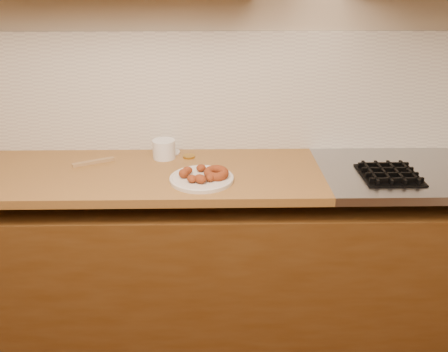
{
  "coord_description": "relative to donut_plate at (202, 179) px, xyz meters",
  "views": [
    {
      "loc": [
        0.0,
        -0.37,
        1.77
      ],
      "look_at": [
        0.04,
        1.55,
        0.93
      ],
      "focal_mm": 38.0,
      "sensor_mm": 36.0,
      "label": 1
    }
  ],
  "objects": [
    {
      "name": "donut_plate",
      "position": [
        0.0,
        0.0,
        0.0
      ],
      "size": [
        0.29,
        0.29,
        0.02
      ],
      "primitive_type": "cylinder",
      "color": "beige",
      "rests_on": "butcher_block"
    },
    {
      "name": "wall_back",
      "position": [
        0.06,
        0.43,
        0.44
      ],
      "size": [
        4.0,
        0.02,
        2.7
      ],
      "primitive_type": "cube",
      "color": "#C6B496",
      "rests_on": "ground"
    },
    {
      "name": "fried_dough_chunks",
      "position": [
        -0.03,
        -0.02,
        0.03
      ],
      "size": [
        0.17,
        0.2,
        0.04
      ],
      "color": "maroon",
      "rests_on": "donut_plate"
    },
    {
      "name": "tub_lid",
      "position": [
        -0.18,
        0.35,
        -0.0
      ],
      "size": [
        0.15,
        0.15,
        0.01
      ],
      "primitive_type": "cylinder",
      "rotation": [
        0.0,
        0.0,
        -0.28
      ],
      "color": "silver",
      "rests_on": "butcher_block"
    },
    {
      "name": "plastic_tub",
      "position": [
        -0.19,
        0.28,
        0.04
      ],
      "size": [
        0.14,
        0.14,
        0.09
      ],
      "primitive_type": "cylinder",
      "rotation": [
        0.0,
        0.0,
        -0.27
      ],
      "color": "silver",
      "rests_on": "butcher_block"
    },
    {
      "name": "base_cabinet",
      "position": [
        0.06,
        0.12,
        -0.52
      ],
      "size": [
        3.6,
        0.6,
        0.77
      ],
      "primitive_type": "cube",
      "color": "#553617",
      "rests_on": "floor"
    },
    {
      "name": "backsplash",
      "position": [
        0.06,
        0.42,
        0.29
      ],
      "size": [
        3.6,
        0.02,
        0.6
      ],
      "primitive_type": "cube",
      "color": "beige",
      "rests_on": "wall_back"
    },
    {
      "name": "butcher_block",
      "position": [
        -0.59,
        0.12,
        -0.03
      ],
      "size": [
        2.3,
        0.62,
        0.04
      ],
      "primitive_type": "cube",
      "color": "olive",
      "rests_on": "base_cabinet"
    },
    {
      "name": "wooden_utensil",
      "position": [
        -0.53,
        0.21,
        -0.0
      ],
      "size": [
        0.19,
        0.11,
        0.02
      ],
      "primitive_type": "cube",
      "rotation": [
        0.0,
        0.0,
        0.47
      ],
      "color": "olive",
      "rests_on": "butcher_block"
    },
    {
      "name": "ring_donut",
      "position": [
        0.07,
        0.0,
        0.03
      ],
      "size": [
        0.14,
        0.14,
        0.05
      ],
      "primitive_type": "torus",
      "rotation": [
        0.1,
        0.0,
        0.24
      ],
      "color": "maroon",
      "rests_on": "donut_plate"
    },
    {
      "name": "brass_jar_lid",
      "position": [
        -0.07,
        0.29,
        -0.0
      ],
      "size": [
        0.07,
        0.07,
        0.01
      ],
      "primitive_type": "cylinder",
      "rotation": [
        0.0,
        0.0,
        -0.12
      ],
      "color": "#AF832D",
      "rests_on": "butcher_block"
    }
  ]
}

